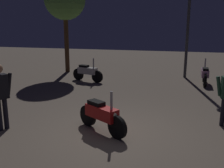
% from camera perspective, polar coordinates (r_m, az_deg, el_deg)
% --- Properties ---
extents(ground_plane, '(40.00, 40.00, 0.00)m').
position_cam_1_polar(ground_plane, '(6.52, 0.23, -10.77)').
color(ground_plane, '#756656').
extents(motorcycle_red_foreground, '(1.46, 0.96, 1.11)m').
position_cam_1_polar(motorcycle_red_foreground, '(6.46, -2.31, -6.81)').
color(motorcycle_red_foreground, black).
rests_on(motorcycle_red_foreground, ground_plane).
extents(motorcycle_white_parked_left, '(1.62, 0.58, 1.11)m').
position_cam_1_polar(motorcycle_white_parked_left, '(12.11, -5.42, 2.62)').
color(motorcycle_white_parked_left, black).
rests_on(motorcycle_white_parked_left, ground_plane).
extents(motorcycle_pink_parked_right, '(0.33, 1.66, 1.11)m').
position_cam_1_polar(motorcycle_pink_parked_right, '(12.24, 19.71, 2.01)').
color(motorcycle_pink_parked_right, black).
rests_on(motorcycle_pink_parked_right, ground_plane).
extents(person_bystander_far, '(0.40, 0.62, 1.69)m').
position_cam_1_polar(person_bystander_far, '(6.98, -23.33, -1.47)').
color(person_bystander_far, black).
rests_on(person_bystander_far, ground_plane).
extents(streetlamp_near, '(0.36, 0.36, 5.04)m').
position_cam_1_polar(streetlamp_near, '(13.32, 16.53, 15.03)').
color(streetlamp_near, '#38383D').
rests_on(streetlamp_near, ground_plane).
extents(tree_left_bg, '(2.18, 2.18, 4.99)m').
position_cam_1_polar(tree_left_bg, '(14.59, -10.30, 17.73)').
color(tree_left_bg, '#4C331E').
rests_on(tree_left_bg, ground_plane).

